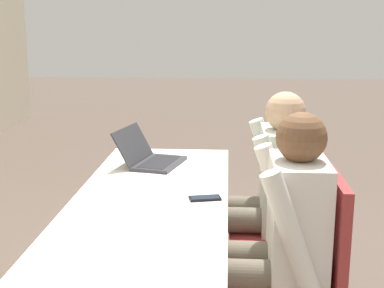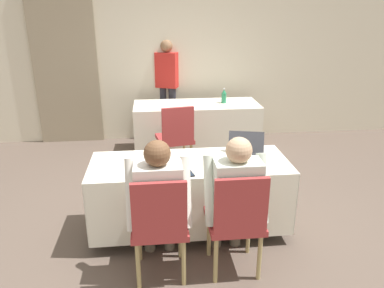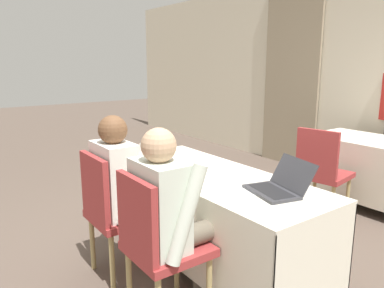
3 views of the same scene
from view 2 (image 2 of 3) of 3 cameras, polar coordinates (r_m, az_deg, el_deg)
The scene contains 15 objects.
ground_plane at distance 3.80m, azimuth -0.32°, elevation -12.91°, with size 24.00×24.00×0.00m, color brown.
wall_back at distance 6.07m, azimuth -3.17°, elevation 13.35°, with size 12.00×0.06×2.70m.
curtain_panel at distance 6.15m, azimuth -18.84°, elevation 12.18°, with size 0.97×0.04×2.65m.
conference_table_near at distance 3.53m, azimuth -0.33°, elevation -5.46°, with size 1.84×0.71×0.73m.
conference_table_far at distance 5.58m, azimuth 0.69°, elevation 4.35°, with size 1.84×0.71×0.73m.
laptop at distance 3.60m, azimuth 8.22°, elevation -1.33°, with size 0.41×0.40×0.20m.
cell_phone at distance 3.22m, azimuth -0.49°, elevation -4.48°, with size 0.10×0.15×0.01m.
paper_beside_laptop at distance 3.48m, azimuth 6.45°, elevation -2.76°, with size 0.27×0.33×0.00m.
water_bottle at distance 5.60m, azimuth 4.88°, elevation 7.25°, with size 0.07×0.07×0.22m.
chair_near_left at distance 2.95m, azimuth -4.96°, elevation -11.90°, with size 0.44×0.44×0.92m.
chair_near_right at distance 3.02m, azimuth 6.81°, elevation -11.21°, with size 0.44×0.44×0.92m.
chair_far_spare at distance 4.82m, azimuth -2.48°, elevation 1.28°, with size 0.51×0.51×0.92m.
person_checkered_shirt at distance 2.96m, azimuth -5.10°, elevation -8.22°, with size 0.50×0.52×1.18m.
person_white_shirt at distance 3.03m, azimuth 6.50°, elevation -7.62°, with size 0.50×0.52×1.18m.
person_red_shirt at distance 6.11m, azimuth -3.78°, elevation 9.22°, with size 0.39×0.32×1.59m.
Camera 2 is at (-0.32, -3.16, 2.08)m, focal length 35.00 mm.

